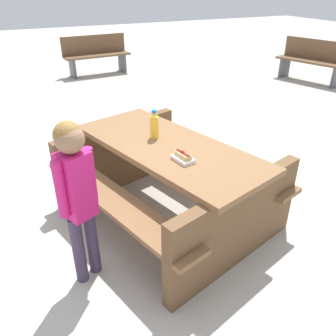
{
  "coord_description": "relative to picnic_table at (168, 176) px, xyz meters",
  "views": [
    {
      "loc": [
        2.39,
        -1.13,
        1.99
      ],
      "look_at": [
        0.0,
        0.0,
        0.52
      ],
      "focal_mm": 36.91,
      "sensor_mm": 36.0,
      "label": 1
    }
  ],
  "objects": [
    {
      "name": "picnic_table",
      "position": [
        0.0,
        0.0,
        0.0
      ],
      "size": [
        2.12,
        1.85,
        0.75
      ],
      "color": "brown",
      "rests_on": "ground"
    },
    {
      "name": "ground_plane",
      "position": [
        0.0,
        0.0,
        -0.44
      ],
      "size": [
        30.0,
        30.0,
        0.0
      ],
      "primitive_type": "plane",
      "color": "#B7B2A8",
      "rests_on": "ground"
    },
    {
      "name": "child_in_coat",
      "position": [
        0.4,
        -0.85,
        0.35
      ],
      "size": [
        0.24,
        0.28,
        1.24
      ],
      "color": "#3F334C",
      "rests_on": "ground"
    },
    {
      "name": "hotdog_tray",
      "position": [
        0.31,
        -0.02,
        0.34
      ],
      "size": [
        0.2,
        0.14,
        0.08
      ],
      "color": "white",
      "rests_on": "picnic_table"
    },
    {
      "name": "park_bench_near",
      "position": [
        -3.12,
        4.91,
        0.0
      ],
      "size": [
        1.55,
        0.81,
        0.85
      ],
      "color": "brown",
      "rests_on": "ground"
    },
    {
      "name": "park_bench_mid",
      "position": [
        -5.74,
        0.89,
        0.0
      ],
      "size": [
        0.51,
        1.52,
        0.85
      ],
      "color": "brown",
      "rests_on": "ground"
    },
    {
      "name": "soda_bottle",
      "position": [
        -0.19,
        -0.04,
        0.42
      ],
      "size": [
        0.08,
        0.08,
        0.25
      ],
      "color": "yellow",
      "rests_on": "picnic_table"
    }
  ]
}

